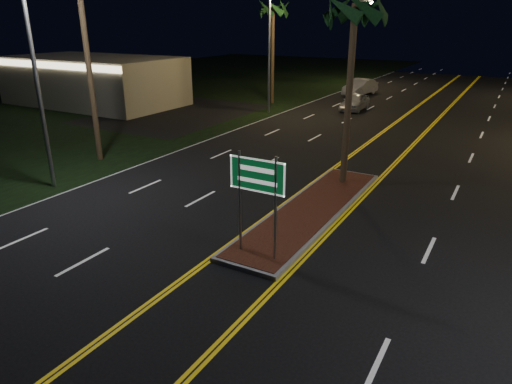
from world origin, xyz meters
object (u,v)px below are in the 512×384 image
Objects in this scene: commercial_building at (94,81)px; palm_left_far at (273,9)px; highway_sign at (257,185)px; median_island at (311,210)px; streetlight_left_mid at (274,38)px; streetlight_left_near at (38,53)px; palm_median at (355,9)px; streetlight_left_far at (358,32)px; car_far at (360,86)px; car_near at (355,100)px.

commercial_building is 1.70× the size of palm_left_far.
highway_sign is at bearing -33.48° from commercial_building.
palm_left_far reaches higher than commercial_building.
streetlight_left_mid is at bearing 121.98° from median_island.
streetlight_left_near is at bearing -90.00° from streetlight_left_mid.
palm_left_far reaches higher than palm_median.
streetlight_left_near is 1.00× the size of streetlight_left_far.
streetlight_left_far reaches higher than median_island.
streetlight_left_mid is 1.02× the size of palm_left_far.
commercial_building is 24.79m from car_far.
streetlight_left_far is at bearing 90.00° from streetlight_left_mid.
streetlight_left_mid is 1.89× the size of car_near.
highway_sign is 23.93m from streetlight_left_mid.
streetlight_left_mid is 13.71m from car_far.
palm_median is (0.00, 3.50, 7.19)m from median_island.
highway_sign is at bearing -63.08° from palm_left_far.
palm_left_far is at bearing -112.18° from car_far.
commercial_building is at bearing -128.51° from car_far.
median_island is 1.23× the size of palm_median.
streetlight_left_near is at bearing -102.39° from car_near.
median_island is 1.91× the size of car_far.
highway_sign is 0.36× the size of palm_left_far.
commercial_building is 16.47m from palm_left_far.
palm_left_far is (-12.80, 25.20, 5.34)m from highway_sign.
car_far is (18.48, 16.49, -1.11)m from commercial_building.
streetlight_left_mid is (-10.61, 17.00, 5.57)m from median_island.
car_far is (3.10, -7.52, -4.76)m from streetlight_left_far.
streetlight_left_mid is at bearing 14.61° from commercial_building.
palm_median is at bearing -53.82° from palm_left_far.
streetlight_left_near is (15.39, -15.99, 3.65)m from commercial_building.
palm_median is at bearing 90.00° from median_island.
palm_left_far is (13.20, 8.01, 5.74)m from commercial_building.
commercial_building is 1.67× the size of streetlight_left_near.
palm_median is (10.61, -13.50, 1.62)m from streetlight_left_mid.
streetlight_left_far is at bearing 104.44° from highway_sign.
streetlight_left_mid is at bearing -94.18° from car_far.
highway_sign is 0.36× the size of streetlight_left_near.
streetlight_left_near is at bearing 173.53° from highway_sign.
median_island is at bearing 90.00° from highway_sign.
palm_median reaches higher than car_near.
car_far is (5.28, 8.48, -6.85)m from palm_left_far.
streetlight_left_near is 20.00m from streetlight_left_mid.
car_far reaches higher than car_near.
streetlight_left_mid reaches higher than palm_left_far.
median_island is 3.20× the size of highway_sign.
median_island is 1.14× the size of streetlight_left_far.
streetlight_left_mid reaches higher than car_near.
commercial_building is 1.67× the size of streetlight_left_mid.
streetlight_left_far is 17.16m from car_near.
highway_sign is at bearing -90.00° from median_island.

